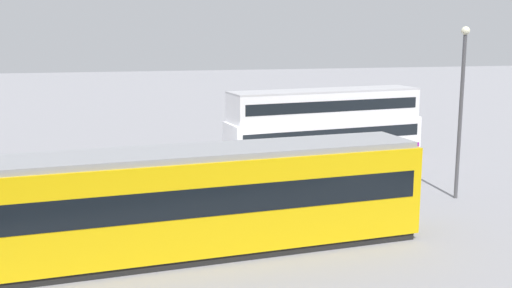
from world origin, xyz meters
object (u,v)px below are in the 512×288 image
at_px(pedestrian_near_railing, 211,173).
at_px(street_lamp, 461,100).
at_px(info_sign, 35,176).
at_px(tram_yellow, 191,200).
at_px(double_decker_bus, 325,123).

distance_m(pedestrian_near_railing, street_lamp, 11.09).
bearing_deg(street_lamp, info_sign, -2.72).
height_order(tram_yellow, info_sign, tram_yellow).
bearing_deg(double_decker_bus, info_sign, 30.53).
bearing_deg(tram_yellow, street_lamp, -161.31).
relative_size(double_decker_bus, info_sign, 4.54).
height_order(double_decker_bus, street_lamp, street_lamp).
xyz_separation_m(double_decker_bus, pedestrian_near_railing, (7.56, 6.59, -0.98)).
distance_m(double_decker_bus, street_lamp, 10.06).
bearing_deg(street_lamp, tram_yellow, 18.69).
height_order(tram_yellow, street_lamp, street_lamp).
distance_m(tram_yellow, street_lamp, 12.87).
height_order(double_decker_bus, tram_yellow, double_decker_bus).
bearing_deg(double_decker_bus, tram_yellow, 55.40).
bearing_deg(street_lamp, pedestrian_near_railing, -15.52).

